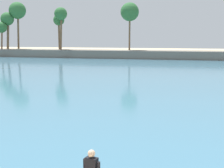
# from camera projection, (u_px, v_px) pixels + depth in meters

# --- Properties ---
(sea) EXTENTS (220.00, 100.07, 0.06)m
(sea) POSITION_uv_depth(u_px,v_px,m) (154.00, 62.00, 57.79)
(sea) COLOR teal
(sea) RESTS_ON ground
(palm_headland) EXTENTS (102.52, 6.58, 13.06)m
(palm_headland) POSITION_uv_depth(u_px,v_px,m) (164.00, 41.00, 66.62)
(palm_headland) COLOR slate
(palm_headland) RESTS_ON ground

